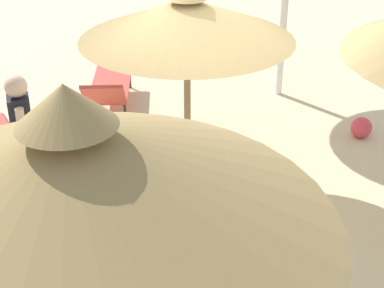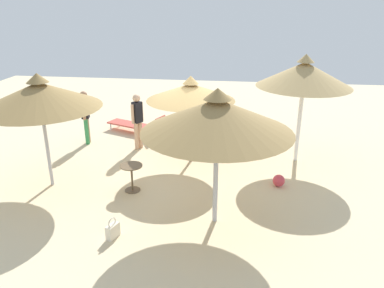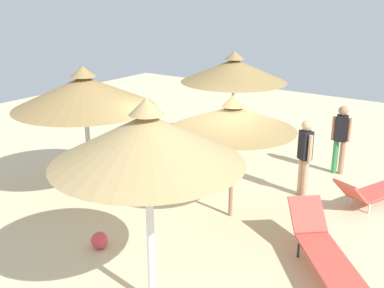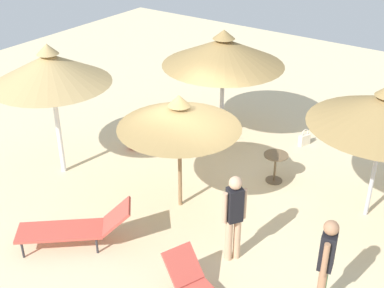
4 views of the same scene
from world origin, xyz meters
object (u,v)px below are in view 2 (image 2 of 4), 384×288
person_standing_near_right (137,118)px  beach_ball (279,181)px  parasol_umbrella_front (191,92)px  handbag (113,230)px  parasol_umbrella_far_left (39,95)px  side_table_round (132,174)px  lounge_chair_far_right (137,124)px  parasol_umbrella_center (304,74)px  parasol_umbrella_back (217,116)px  person_standing_near_left (85,114)px  lounge_chair_edge (222,125)px

person_standing_near_right → beach_ball: (-4.15, 2.07, -0.84)m
parasol_umbrella_front → handbag: bearing=75.2°
parasol_umbrella_front → parasol_umbrella_far_left: (3.30, 1.90, 0.28)m
parasol_umbrella_front → side_table_round: parasol_umbrella_front is taller
lounge_chair_far_right → side_table_round: bearing=103.6°
parasol_umbrella_far_left → parasol_umbrella_center: parasol_umbrella_center is taller
parasol_umbrella_back → person_standing_near_left: 6.16m
parasol_umbrella_front → handbag: size_ratio=5.53×
beach_ball → lounge_chair_far_right: bearing=-37.1°
lounge_chair_edge → side_table_round: size_ratio=2.91×
lounge_chair_far_right → person_standing_near_right: size_ratio=1.27×
side_table_round → beach_ball: size_ratio=2.24×
person_standing_near_left → handbag: size_ratio=3.82×
lounge_chair_edge → person_standing_near_left: size_ratio=1.15×
lounge_chair_edge → parasol_umbrella_back: bearing=91.5°
parasol_umbrella_front → person_standing_near_left: 3.81m
parasol_umbrella_front → parasol_umbrella_center: bearing=-171.1°
parasol_umbrella_far_left → lounge_chair_far_right: parasol_umbrella_far_left is taller
lounge_chair_far_right → parasol_umbrella_front: bearing=134.7°
parasol_umbrella_far_left → person_standing_near_right: bearing=-119.7°
parasol_umbrella_front → side_table_round: bearing=58.7°
parasol_umbrella_back → parasol_umbrella_center: bearing=-120.9°
person_standing_near_right → person_standing_near_left: bearing=-7.0°
parasol_umbrella_far_left → person_standing_near_left: size_ratio=1.65×
parasol_umbrella_far_left → person_standing_near_right: size_ratio=1.64×
beach_ball → person_standing_near_right: bearing=-26.5°
parasol_umbrella_far_left → side_table_round: bearing=178.5°
person_standing_near_right → person_standing_near_left: (1.76, -0.22, -0.01)m
person_standing_near_left → handbag: bearing=116.6°
parasol_umbrella_far_left → person_standing_near_left: 3.23m
parasol_umbrella_far_left → handbag: size_ratio=6.31×
lounge_chair_far_right → side_table_round: 4.30m
parasol_umbrella_front → person_standing_near_left: parasol_umbrella_front is taller
parasol_umbrella_front → parasol_umbrella_far_left: bearing=29.9°
parasol_umbrella_back → lounge_chair_far_right: parasol_umbrella_back is taller
parasol_umbrella_center → lounge_chair_far_right: parasol_umbrella_center is taller
lounge_chair_edge → beach_ball: 3.79m
parasol_umbrella_back → parasol_umbrella_front: bearing=-73.3°
lounge_chair_far_right → parasol_umbrella_far_left: bearing=75.0°
parasol_umbrella_far_left → person_standing_near_right: parasol_umbrella_far_left is taller
parasol_umbrella_far_left → person_standing_near_left: (0.21, -2.93, -1.35)m
parasol_umbrella_front → beach_ball: parasol_umbrella_front is taller
person_standing_near_right → side_table_round: bearing=101.6°
parasol_umbrella_far_left → handbag: bearing=138.3°
parasol_umbrella_front → person_standing_near_right: bearing=-24.7°
person_standing_near_left → handbag: 5.59m
parasol_umbrella_far_left → lounge_chair_far_right: size_ratio=1.29×
person_standing_near_left → handbag: person_standing_near_left is taller
parasol_umbrella_center → parasol_umbrella_front: bearing=8.9°
parasol_umbrella_center → person_standing_near_left: 6.73m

